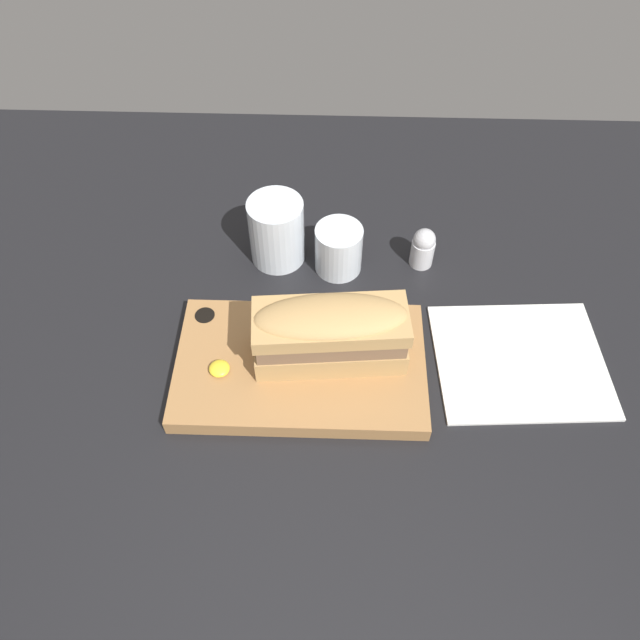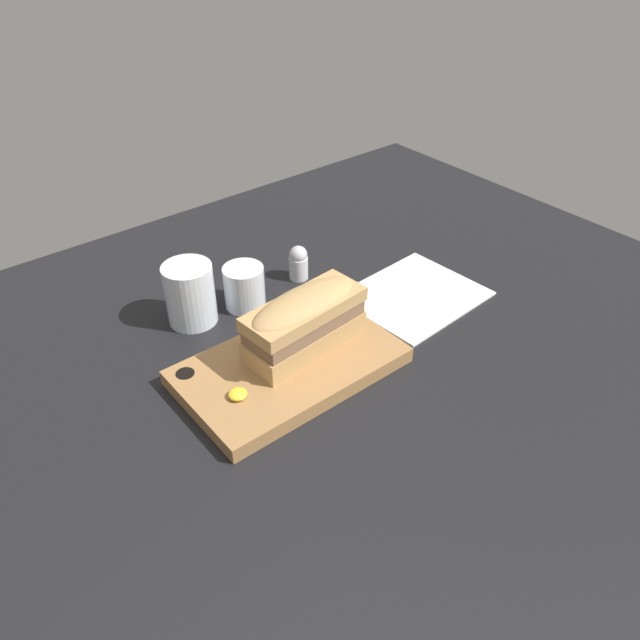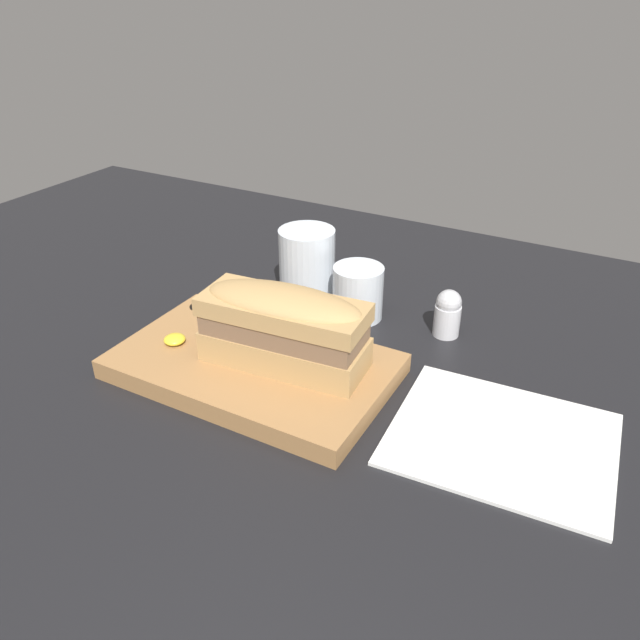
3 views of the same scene
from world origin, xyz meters
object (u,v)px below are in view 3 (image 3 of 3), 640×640
at_px(salt_shaker, 448,313).
at_px(water_glass, 307,268).
at_px(wine_glass, 358,295).
at_px(serving_board, 253,366).
at_px(napkin, 502,439).
at_px(sandwich, 282,325).

bearing_deg(salt_shaker, water_glass, 178.13).
relative_size(wine_glass, salt_shaker, 1.14).
height_order(wine_glass, salt_shaker, wine_glass).
bearing_deg(serving_board, napkin, 4.63).
bearing_deg(napkin, salt_shaker, 124.41).
bearing_deg(napkin, water_glass, 151.40).
xyz_separation_m(water_glass, wine_glass, (0.09, -0.02, -0.01)).
height_order(napkin, salt_shaker, salt_shaker).
distance_m(sandwich, wine_glass, 0.18).
distance_m(wine_glass, napkin, 0.29).
distance_m(serving_board, salt_shaker, 0.25).
bearing_deg(wine_glass, serving_board, -104.11).
distance_m(sandwich, napkin, 0.25).
height_order(sandwich, water_glass, sandwich).
relative_size(sandwich, wine_glass, 2.63).
relative_size(serving_board, wine_glass, 4.34).
bearing_deg(serving_board, salt_shaker, 49.35).
relative_size(water_glass, wine_glass, 1.39).
height_order(serving_board, water_glass, water_glass).
relative_size(serving_board, water_glass, 3.11).
height_order(water_glass, salt_shaker, water_glass).
bearing_deg(water_glass, serving_board, -78.02).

